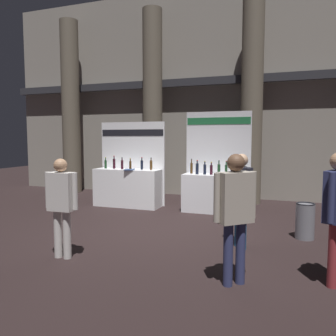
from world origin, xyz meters
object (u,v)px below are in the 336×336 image
at_px(exhibitor_booth_1, 215,188).
at_px(visitor_6, 61,200).
at_px(exhibitor_booth_0, 128,184).
at_px(visitor_3, 241,192).
at_px(visitor_1, 235,207).
at_px(trash_bin, 305,221).

xyz_separation_m(exhibitor_booth_1, visitor_6, (-1.61, -4.08, 0.31)).
xyz_separation_m(exhibitor_booth_0, exhibitor_booth_1, (2.44, 0.06, 0.01)).
distance_m(exhibitor_booth_1, visitor_3, 2.84).
distance_m(visitor_1, visitor_6, 2.70).
height_order(trash_bin, visitor_3, visitor_3).
distance_m(exhibitor_booth_0, visitor_1, 5.43).
height_order(exhibitor_booth_1, visitor_1, exhibitor_booth_1).
bearing_deg(trash_bin, exhibitor_booth_0, 159.71).
bearing_deg(trash_bin, exhibitor_booth_1, 140.06).
distance_m(exhibitor_booth_0, exhibitor_booth_1, 2.44).
bearing_deg(visitor_1, exhibitor_booth_0, 88.48).
height_order(exhibitor_booth_0, visitor_3, exhibitor_booth_0).
bearing_deg(visitor_1, visitor_3, 52.10).
relative_size(trash_bin, visitor_3, 0.42).
bearing_deg(trash_bin, visitor_6, -147.22).
height_order(visitor_3, visitor_6, visitor_3).
bearing_deg(exhibitor_booth_1, visitor_6, -111.54).
bearing_deg(exhibitor_booth_1, visitor_3, -69.76).
xyz_separation_m(visitor_1, visitor_3, (-0.11, 1.52, -0.05)).
xyz_separation_m(exhibitor_booth_0, visitor_1, (3.53, -4.10, 0.40)).
xyz_separation_m(visitor_1, visitor_6, (-2.70, 0.08, -0.09)).
height_order(exhibitor_booth_0, visitor_1, exhibitor_booth_0).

